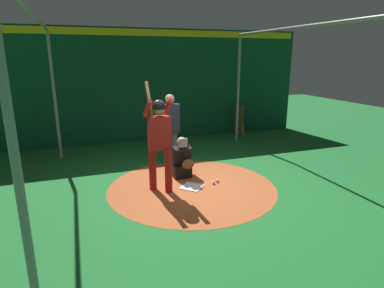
{
  "coord_description": "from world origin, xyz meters",
  "views": [
    {
      "loc": [
        5.98,
        -2.15,
        2.69
      ],
      "look_at": [
        0.0,
        0.0,
        0.95
      ],
      "focal_mm": 30.24,
      "sensor_mm": 36.0,
      "label": 1
    }
  ],
  "objects_px": {
    "catcher": "(182,162)",
    "home_plate": "(192,187)",
    "umpire": "(170,127)",
    "bat_rack": "(238,120)",
    "baseball_0": "(217,180)",
    "baseball_1": "(214,182)",
    "batter": "(159,136)"
  },
  "relations": [
    {
      "from": "catcher",
      "to": "baseball_1",
      "type": "height_order",
      "value": "catcher"
    },
    {
      "from": "batter",
      "to": "catcher",
      "type": "distance_m",
      "value": 1.17
    },
    {
      "from": "home_plate",
      "to": "bat_rack",
      "type": "xyz_separation_m",
      "value": [
        -4.06,
        3.18,
        0.48
      ]
    },
    {
      "from": "home_plate",
      "to": "baseball_1",
      "type": "bearing_deg",
      "value": 89.09
    },
    {
      "from": "baseball_0",
      "to": "home_plate",
      "type": "bearing_deg",
      "value": -83.04
    },
    {
      "from": "baseball_1",
      "to": "bat_rack",
      "type": "bearing_deg",
      "value": 146.59
    },
    {
      "from": "catcher",
      "to": "baseball_0",
      "type": "bearing_deg",
      "value": 47.94
    },
    {
      "from": "home_plate",
      "to": "batter",
      "type": "bearing_deg",
      "value": -95.52
    },
    {
      "from": "catcher",
      "to": "umpire",
      "type": "distance_m",
      "value": 1.03
    },
    {
      "from": "catcher",
      "to": "baseball_1",
      "type": "distance_m",
      "value": 0.89
    },
    {
      "from": "batter",
      "to": "baseball_1",
      "type": "relative_size",
      "value": 29.77
    },
    {
      "from": "batter",
      "to": "baseball_1",
      "type": "xyz_separation_m",
      "value": [
        0.07,
        1.16,
        -1.11
      ]
    },
    {
      "from": "catcher",
      "to": "home_plate",
      "type": "bearing_deg",
      "value": 1.15
    },
    {
      "from": "baseball_0",
      "to": "baseball_1",
      "type": "height_order",
      "value": "same"
    },
    {
      "from": "batter",
      "to": "umpire",
      "type": "distance_m",
      "value": 1.52
    },
    {
      "from": "umpire",
      "to": "bat_rack",
      "type": "distance_m",
      "value": 4.18
    },
    {
      "from": "umpire",
      "to": "baseball_1",
      "type": "xyz_separation_m",
      "value": [
        1.45,
        0.54,
        -0.98
      ]
    },
    {
      "from": "catcher",
      "to": "bat_rack",
      "type": "xyz_separation_m",
      "value": [
        -3.42,
        3.19,
        0.12
      ]
    },
    {
      "from": "batter",
      "to": "catcher",
      "type": "bearing_deg",
      "value": 131.65
    },
    {
      "from": "baseball_1",
      "to": "baseball_0",
      "type": "bearing_deg",
      "value": 124.23
    },
    {
      "from": "umpire",
      "to": "baseball_0",
      "type": "height_order",
      "value": "umpire"
    },
    {
      "from": "bat_rack",
      "to": "baseball_0",
      "type": "relative_size",
      "value": 14.2
    },
    {
      "from": "umpire",
      "to": "baseball_0",
      "type": "bearing_deg",
      "value": 25.72
    },
    {
      "from": "catcher",
      "to": "bat_rack",
      "type": "bearing_deg",
      "value": 136.95
    },
    {
      "from": "batter",
      "to": "baseball_0",
      "type": "height_order",
      "value": "batter"
    },
    {
      "from": "umpire",
      "to": "bat_rack",
      "type": "height_order",
      "value": "umpire"
    },
    {
      "from": "batter",
      "to": "bat_rack",
      "type": "height_order",
      "value": "batter"
    },
    {
      "from": "bat_rack",
      "to": "catcher",
      "type": "bearing_deg",
      "value": -43.05
    },
    {
      "from": "home_plate",
      "to": "bat_rack",
      "type": "bearing_deg",
      "value": 141.95
    },
    {
      "from": "umpire",
      "to": "baseball_0",
      "type": "xyz_separation_m",
      "value": [
        1.37,
        0.66,
        -0.98
      ]
    },
    {
      "from": "batter",
      "to": "umpire",
      "type": "relative_size",
      "value": 1.22
    },
    {
      "from": "baseball_0",
      "to": "bat_rack",
      "type": "bearing_deg",
      "value": 147.27
    }
  ]
}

